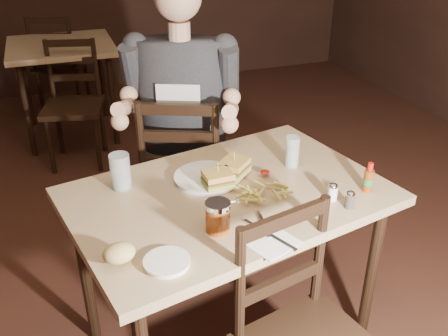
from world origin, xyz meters
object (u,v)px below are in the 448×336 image
object	(u,v)px
bg_chair_far	(61,64)
syrup_dispenser	(218,217)
glass_right	(292,152)
side_plate	(167,263)
chair_far	(186,173)
hot_sauce	(369,177)
dinner_plate	(207,178)
glass_left	(120,172)
bg_table	(62,55)
bg_chair_near	(73,107)
main_table	(228,210)
diner	(180,84)

from	to	relation	value
bg_chair_far	syrup_dispenser	distance (m)	3.37
glass_right	side_plate	size ratio (longest dim) A/B	0.93
chair_far	hot_sauce	distance (m)	1.07
side_plate	dinner_plate	bearing A→B (deg)	57.93
glass_left	hot_sauce	xyz separation A→B (m)	(0.88, -0.36, -0.01)
bg_table	bg_chair_near	distance (m)	0.60
chair_far	main_table	bearing A→B (deg)	111.68
glass_left	glass_right	bearing A→B (deg)	-5.51
bg_chair_near	side_plate	distance (m)	2.37
syrup_dispenser	main_table	bearing A→B (deg)	50.07
dinner_plate	glass_left	xyz separation A→B (m)	(-0.33, 0.06, 0.06)
main_table	glass_left	distance (m)	0.44
dinner_plate	glass_left	world-z (taller)	glass_left
main_table	hot_sauce	size ratio (longest dim) A/B	10.80
main_table	dinner_plate	distance (m)	0.15
bg_table	side_plate	world-z (taller)	side_plate
main_table	bg_table	xyz separation A→B (m)	(-0.43, 2.56, -0.01)
syrup_dispenser	dinner_plate	bearing A→B (deg)	66.41
diner	main_table	bearing A→B (deg)	-66.70
chair_far	dinner_plate	world-z (taller)	chair_far
bg_chair_far	bg_chair_near	bearing A→B (deg)	109.06
glass_right	dinner_plate	bearing A→B (deg)	178.83
glass_left	glass_right	size ratio (longest dim) A/B	1.08
glass_right	glass_left	bearing A→B (deg)	174.49
bg_table	diner	xyz separation A→B (m)	(0.44, -1.89, 0.31)
dinner_plate	hot_sauce	distance (m)	0.63
bg_chair_far	hot_sauce	size ratio (longest dim) A/B	7.45
bg_table	chair_far	distance (m)	1.91
diner	hot_sauce	bearing A→B (deg)	-35.68
main_table	chair_far	xyz separation A→B (m)	(0.03, 0.72, -0.21)
bg_chair_far	diner	bearing A→B (deg)	119.34
bg_chair_near	glass_left	xyz separation A→B (m)	(0.06, -1.83, 0.40)
dinner_plate	chair_far	bearing A→B (deg)	82.76
main_table	glass_left	xyz separation A→B (m)	(-0.38, 0.18, 0.15)
glass_right	bg_table	bearing A→B (deg)	107.27
diner	syrup_dispenser	bearing A→B (deg)	-74.43
bg_table	chair_far	size ratio (longest dim) A/B	0.85
main_table	diner	world-z (taller)	diner
bg_table	diner	size ratio (longest dim) A/B	0.81
bg_chair_near	diner	world-z (taller)	diner
bg_table	hot_sauce	distance (m)	2.90
bg_table	hot_sauce	bearing A→B (deg)	-71.06
chair_far	bg_chair_near	size ratio (longest dim) A/B	1.07
diner	syrup_dispenser	world-z (taller)	diner
bg_chair_near	glass_right	world-z (taller)	glass_right
chair_far	diner	world-z (taller)	diner
bg_table	bg_chair_far	bearing A→B (deg)	90.00
glass_left	dinner_plate	bearing A→B (deg)	-10.34
bg_table	diner	world-z (taller)	diner
syrup_dispenser	chair_far	bearing A→B (deg)	69.85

